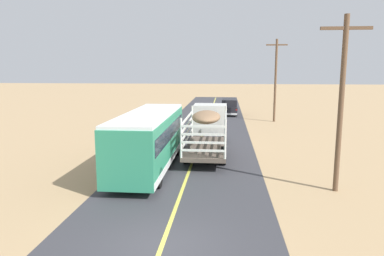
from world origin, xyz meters
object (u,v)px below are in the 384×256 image
object	(u,v)px
livestock_truck	(209,123)
bus	(149,139)
power_pole_mid	(276,78)
car_far	(229,106)
power_pole_near	(341,99)

from	to	relation	value
livestock_truck	bus	xyz separation A→B (m)	(-3.08, -5.76, -0.04)
bus	power_pole_mid	size ratio (longest dim) A/B	1.16
bus	power_pole_mid	xyz separation A→B (m)	(9.44, 19.31, 2.88)
bus	car_far	world-z (taller)	bus
livestock_truck	power_pole_near	distance (m)	10.96
livestock_truck	power_pole_mid	world-z (taller)	power_pole_mid
car_far	power_pole_near	distance (m)	27.87
livestock_truck	power_pole_mid	distance (m)	15.24
livestock_truck	power_pole_mid	xyz separation A→B (m)	(6.36, 13.55, 2.83)
bus	power_pole_near	xyz separation A→B (m)	(9.44, -2.81, 2.54)
power_pole_mid	bus	bearing A→B (deg)	-116.05
car_far	power_pole_mid	bearing A→B (deg)	-47.17
livestock_truck	bus	size ratio (longest dim) A/B	0.97
power_pole_mid	car_far	bearing A→B (deg)	132.83
bus	power_pole_near	world-z (taller)	power_pole_near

